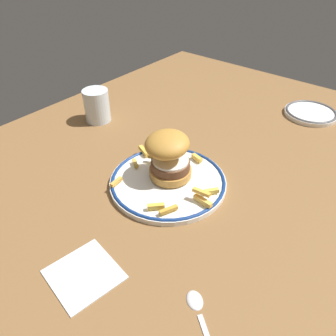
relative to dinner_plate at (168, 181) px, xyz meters
The scene contains 8 objects.
ground_plane 5.26cm from the dinner_plate, 16.02° to the left, with size 145.45×106.46×4.00cm, color brown.
dinner_plate is the anchor object (origin of this frame).
burger 6.42cm from the dinner_plate, 39.31° to the left, with size 11.20×11.31×10.91cm.
fries_pile 1.57cm from the dinner_plate, 79.18° to the right, with size 21.52×26.12×2.50cm.
water_glass 36.55cm from the dinner_plate, 73.97° to the left, with size 7.39×7.39×9.52cm.
side_plate 54.76cm from the dinner_plate, 13.77° to the right, with size 15.49×15.49×1.60cm.
spoon 30.65cm from the dinner_plate, 132.15° to the right, with size 9.31×11.68×0.90cm.
napkin 27.99cm from the dinner_plate, behind, with size 10.84×11.04×0.40cm, color silver.
Camera 1 is at (-49.31, -37.96, 48.70)cm, focal length 35.51 mm.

